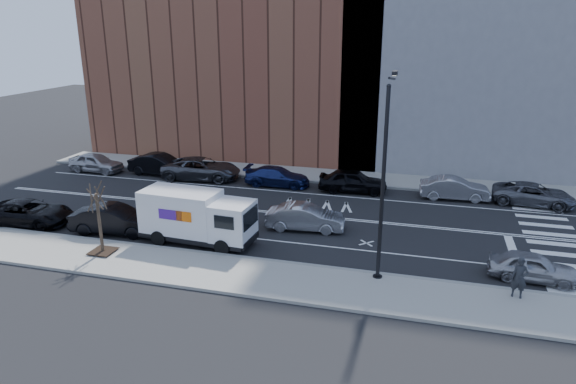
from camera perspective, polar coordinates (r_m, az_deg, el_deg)
The scene contains 24 objects.
ground at distance 32.60m, azimuth -1.11°, elevation -2.33°, with size 120.00×120.00×0.00m, color black.
sidewalk_near at distance 24.95m, azimuth -6.84°, elevation -8.97°, with size 44.00×3.60×0.15m, color gray.
sidewalk_far at distance 40.67m, azimuth 2.36°, elevation 1.95°, with size 44.00×3.60×0.15m, color gray.
curb_near at distance 26.44m, azimuth -5.39°, elevation -7.26°, with size 44.00×0.25×0.17m, color gray.
curb_far at distance 38.99m, azimuth 1.77°, elevation 1.26°, with size 44.00×0.25×0.17m, color gray.
crosswalk at distance 32.30m, azimuth 27.39°, elevation -4.65°, with size 3.00×14.00×0.01m, color white, non-canonical shape.
road_markings at distance 32.59m, azimuth -1.11°, elevation -2.32°, with size 40.00×8.60×0.01m, color white, non-canonical shape.
bldg_brick at distance 47.88m, azimuth -5.36°, elevation 17.57°, with size 26.00×10.00×22.00m, color brown.
bldg_concrete at distance 45.07m, azimuth 20.67°, elevation 19.08°, with size 20.00×10.00×26.00m, color slate.
streetlight at distance 23.32m, azimuth 10.67°, elevation 2.12°, with size 0.44×4.02×9.34m.
street_tree at distance 27.92m, azimuth -20.13°, elevation -3.89°, with size 1.20×1.20×3.75m.
fedex_van at distance 28.16m, azimuth -10.14°, elevation -2.69°, with size 6.44×2.57×2.88m.
far_parked_a at distance 44.31m, azimuth -20.54°, elevation 3.08°, with size 1.80×4.48×1.53m, color #9F9EA3.
far_parked_b at distance 41.88m, azimuth -14.01°, elevation 2.97°, with size 1.76×5.04×1.66m, color black.
far_parked_c at distance 40.06m, azimuth -9.62°, elevation 2.58°, with size 2.76×5.99×1.66m, color #43444A.
far_parked_d at distance 37.91m, azimuth -1.21°, elevation 1.74°, with size 1.96×4.82×1.40m, color navy.
far_parked_e at distance 36.73m, azimuth 7.22°, elevation 1.25°, with size 1.94×4.81×1.64m, color black.
far_parked_f at distance 36.72m, azimuth 18.02°, elevation 0.38°, with size 1.60×4.60×1.52m, color #9D9DA2.
far_parked_g at distance 37.52m, azimuth 25.61°, elevation -0.24°, with size 2.38×5.16×1.43m, color #56575F.
driving_sedan at distance 29.77m, azimuth 1.93°, elevation -2.83°, with size 1.58×4.52×1.49m, color #A3A3A7.
near_parked_rear_a at distance 30.85m, azimuth -18.71°, elevation -2.92°, with size 1.73×4.95×1.63m, color black.
near_parked_rear_b at distance 34.25m, azimuth -26.90°, elevation -2.04°, with size 2.42×5.25×1.46m, color black.
near_parked_front at distance 26.63m, azimuth 25.54°, elevation -7.49°, with size 1.58×3.94×1.34m, color #A4A4A8.
pedestrian at distance 24.36m, azimuth 24.33°, elevation -8.68°, with size 0.66×0.44×1.82m, color #222428.
Camera 1 is at (8.61, -29.31, 11.37)m, focal length 32.00 mm.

